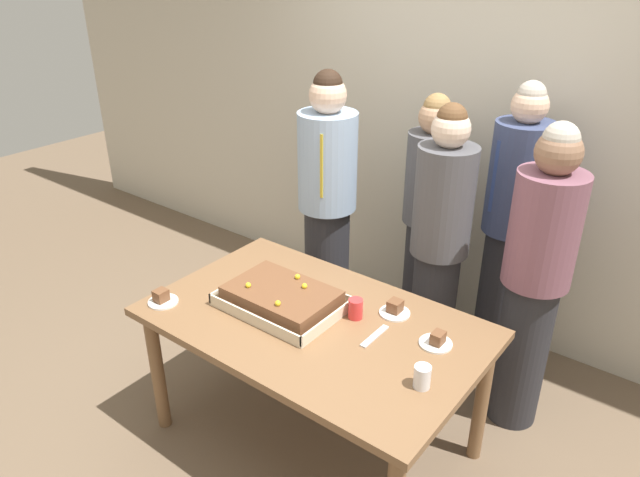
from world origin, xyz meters
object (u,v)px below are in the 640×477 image
plated_slice_near_left (437,341)px  person_serving_front (439,249)px  plated_slice_near_right (395,309)px  person_left_edge_reaching (535,279)px  drink_cup_middle (422,377)px  party_table (314,335)px  person_far_right_suit (510,229)px  sheet_cake (282,298)px  cake_server_utensil (375,336)px  person_green_shirt_behind (427,219)px  person_striped_tie_right (327,208)px  plated_slice_far_left (162,299)px  drink_cup_nearest (356,309)px

plated_slice_near_left → person_serving_front: bearing=117.3°
plated_slice_near_right → person_left_edge_reaching: size_ratio=0.09×
plated_slice_near_left → drink_cup_middle: drink_cup_middle is taller
party_table → person_far_right_suit: bearing=69.3°
sheet_cake → cake_server_utensil: bearing=7.6°
plated_slice_near_left → drink_cup_middle: size_ratio=1.50×
person_green_shirt_behind → person_striped_tie_right: size_ratio=0.93×
cake_server_utensil → person_green_shirt_behind: person_green_shirt_behind is taller
person_striped_tie_right → plated_slice_far_left: bearing=-29.7°
cake_server_utensil → person_striped_tie_right: (-0.86, 0.78, 0.14)m
sheet_cake → person_left_edge_reaching: bearing=41.0°
person_serving_front → drink_cup_middle: bearing=50.9°
drink_cup_nearest → plated_slice_near_left: bearing=6.0°
sheet_cake → cake_server_utensil: 0.51m
sheet_cake → person_left_edge_reaching: size_ratio=0.35×
plated_slice_far_left → person_far_right_suit: (1.16, 1.58, 0.13)m
plated_slice_near_left → plated_slice_far_left: (-1.25, -0.52, 0.00)m
plated_slice_near_left → drink_cup_middle: 0.30m
plated_slice_near_left → cake_server_utensil: size_ratio=0.75×
drink_cup_nearest → person_striped_tie_right: 1.00m
party_table → person_left_edge_reaching: person_left_edge_reaching is taller
plated_slice_far_left → drink_cup_nearest: 0.97m
party_table → person_far_right_suit: size_ratio=0.91×
party_table → plated_slice_far_left: 0.78m
person_far_right_suit → plated_slice_far_left: bearing=-8.3°
sheet_cake → person_striped_tie_right: person_striped_tie_right is taller
plated_slice_near_left → plated_slice_near_right: plated_slice_near_right is taller
plated_slice_near_left → person_left_edge_reaching: 0.68m
plated_slice_far_left → person_far_right_suit: size_ratio=0.09×
sheet_cake → plated_slice_far_left: 0.60m
plated_slice_near_right → person_serving_front: (-0.05, 0.54, 0.09)m
party_table → person_green_shirt_behind: size_ratio=0.98×
party_table → plated_slice_near_right: (0.28, 0.28, 0.11)m
plated_slice_far_left → person_serving_front: 1.49m
person_green_shirt_behind → plated_slice_near_right: bearing=26.8°
party_table → person_left_edge_reaching: 1.14m
person_left_edge_reaching → person_striped_tie_right: bearing=-41.8°
plated_slice_near_left → person_left_edge_reaching: (0.20, 0.64, 0.09)m
party_table → plated_slice_far_left: bearing=-153.5°
sheet_cake → plated_slice_near_right: size_ratio=3.94×
person_striped_tie_right → plated_slice_near_right: bearing=33.2°
plated_slice_near_left → person_green_shirt_behind: 1.17m
person_left_edge_reaching → plated_slice_near_left: bearing=31.7°
drink_cup_middle → party_table: bearing=170.2°
person_striped_tie_right → person_far_right_suit: size_ratio=1.00×
person_serving_front → plated_slice_near_left: bearing=54.2°
drink_cup_middle → person_serving_front: person_serving_front is taller
sheet_cake → plated_slice_near_right: 0.56m
drink_cup_nearest → person_serving_front: size_ratio=0.06×
party_table → plated_slice_near_right: size_ratio=10.70×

